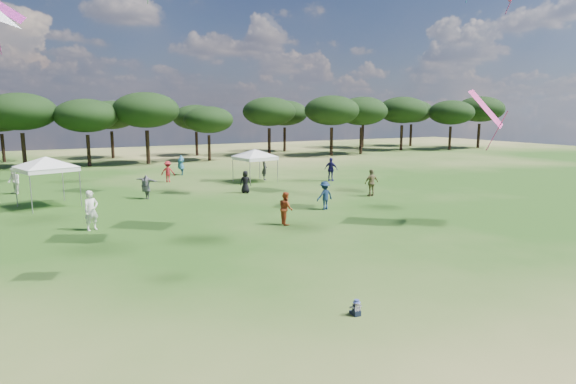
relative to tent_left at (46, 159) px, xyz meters
name	(u,v)px	position (x,y,z in m)	size (l,w,h in m)	color
ground	(401,349)	(6.90, -23.19, -2.86)	(140.00, 140.00, 0.00)	#2B5318
tree_line	(132,113)	(9.29, 24.21, 2.57)	(108.78, 17.63, 7.77)	black
tent_left	(46,159)	(0.00, 0.00, 0.00)	(5.56, 5.56, 3.28)	gray
tent_right	(255,151)	(14.95, 3.60, -0.35)	(5.52, 5.52, 2.93)	gray
toddler	(356,308)	(7.08, -21.10, -2.65)	(0.32, 0.35, 0.46)	black
festival_crowd	(155,184)	(6.27, 0.13, -1.99)	(28.61, 22.56, 1.91)	white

